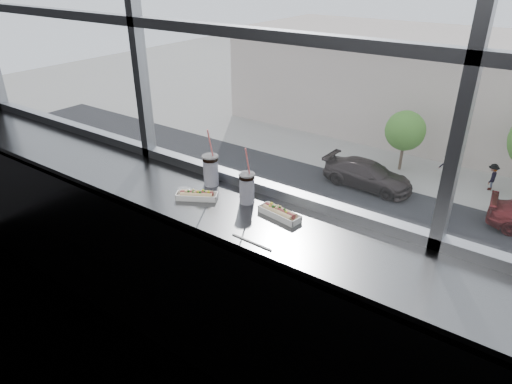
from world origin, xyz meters
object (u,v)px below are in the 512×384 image
Objects in this scene: soda_cup_left at (211,169)px; soda_cup_right at (247,187)px; car_near_a at (214,191)px; hotdog_tray_left at (197,195)px; wrapper at (185,190)px; car_near_b at (339,236)px; car_far_a at (368,171)px; loose_straw at (252,242)px; pedestrian_a at (448,164)px; tree_left at (405,131)px; hotdog_tray_right at (280,213)px; pedestrian_b at (493,174)px.

soda_cup_left reaches higher than soda_cup_right.
hotdog_tray_left is at bearing -134.27° from car_near_a.
wrapper is 0.01× the size of car_near_a.
wrapper is 20.58m from car_near_b.
hotdog_tray_left is 0.72× the size of soda_cup_right.
loose_straw is at bearing -158.43° from car_far_a.
pedestrian_a is 0.48× the size of tree_left.
soda_cup_left is 0.05× the size of car_near_a.
soda_cup_left is 0.09× the size of tree_left.
pedestrian_a is (-4.45, 28.62, -11.14)m from soda_cup_right.
wrapper reaches higher than tree_left.
hotdog_tray_left is 27.83m from car_far_a.
soda_cup_right is at bearing -133.52° from car_near_a.
hotdog_tray_right is at bearing -133.10° from car_near_a.
pedestrian_a is at bearing 107.89° from hotdog_tray_right.
loose_straw is 0.03× the size of car_near_a.
car_near_a is 1.61× the size of tree_left.
soda_cup_right is at bearing 98.85° from pedestrian_a.
hotdog_tray_right is 27.89m from car_far_a.
hotdog_tray_right reaches higher than car_near_a.
wrapper reaches higher than car_far_a.
car_near_a is (-14.21, 16.11, -11.00)m from soda_cup_left.
hotdog_tray_left is 31.10m from pedestrian_a.
pedestrian_a is at bearing -38.34° from car_far_a.
soda_cup_right is at bearing 3.31° from pedestrian_b.
pedestrian_b is at bearing 176.06° from pedestrian_a.
car_far_a is at bearing 108.02° from wrapper.
loose_straw is 0.68m from wrapper.
soda_cup_left is 24.13m from car_near_a.
hotdog_tray_right is 0.13× the size of pedestrian_a.
soda_cup_left is 0.71m from loose_straw.
soda_cup_right reaches higher than hotdog_tray_left.
hotdog_tray_left is 0.04× the size of car_far_a.
car_far_a is 4.42m from tree_left.
soda_cup_left is 30.94m from pedestrian_a.
hotdog_tray_left is 0.04× the size of car_near_b.
soda_cup_right is 1.43× the size of loose_straw.
car_near_b is (1.89, -8.00, -0.15)m from car_far_a.
pedestrian_b is at bearing 2.53° from tree_left.
pedestrian_a is (-4.07, 28.73, -11.05)m from wrapper.
hotdog_tray_left is 0.22m from soda_cup_left.
loose_straw is at bearing -76.32° from hotdog_tray_right.
hotdog_tray_right reaches higher than car_near_b.
soda_cup_left is at bearing 179.48° from hotdog_tray_right.
loose_straw is at bearing -18.32° from wrapper.
pedestrian_a is at bearing 98.07° from wrapper.
soda_cup_left is 1.52× the size of loose_straw.
soda_cup_left is 0.05× the size of car_far_a.
pedestrian_b is at bearing -54.98° from car_far_a.
wrapper is at bearing 98.07° from pedestrian_a.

